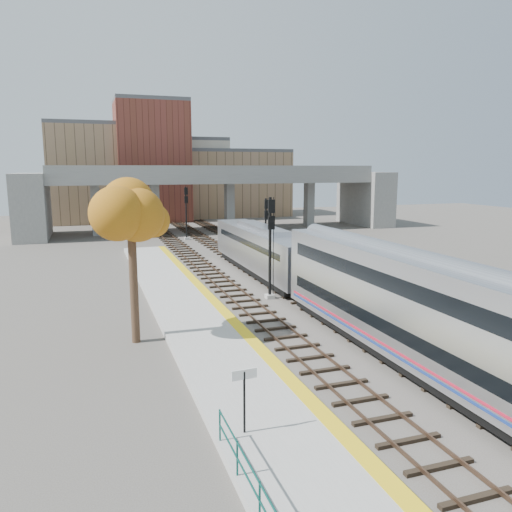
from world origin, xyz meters
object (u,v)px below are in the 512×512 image
object	(u,v)px
tree	(131,219)
signal_mast_far	(186,214)
car_b	(315,237)
signal_mast_mid	(266,233)
locomotive	(262,249)
signal_mast_near	(270,249)
car_c	(316,234)
coach	(433,316)
car_a	(301,244)

from	to	relation	value
tree	signal_mast_far	bearing A→B (deg)	75.02
tree	car_b	size ratio (longest dim) A/B	2.39
signal_mast_mid	signal_mast_far	world-z (taller)	signal_mast_far
car_b	signal_mast_mid	bearing A→B (deg)	-166.50
locomotive	tree	bearing A→B (deg)	-131.13
signal_mast_near	car_b	world-z (taller)	signal_mast_near
car_c	signal_mast_mid	bearing A→B (deg)	-124.48
signal_mast_far	coach	bearing A→B (deg)	-87.38
locomotive	signal_mast_far	world-z (taller)	signal_mast_far
car_a	car_b	size ratio (longest dim) A/B	0.94
locomotive	signal_mast_near	world-z (taller)	signal_mast_near
tree	car_a	size ratio (longest dim) A/B	2.56
coach	signal_mast_far	bearing A→B (deg)	92.62
car_b	car_c	bearing A→B (deg)	27.99
signal_mast_mid	car_a	distance (m)	9.69
car_a	coach	bearing A→B (deg)	-94.27
coach	tree	size ratio (longest dim) A/B	2.80
signal_mast_far	tree	distance (m)	38.57
signal_mast_mid	car_b	xyz separation A→B (m)	(10.72, 11.51, -2.36)
locomotive	signal_mast_near	distance (m)	8.09
signal_mast_mid	signal_mast_near	bearing A→B (deg)	-108.49
car_c	signal_mast_far	bearing A→B (deg)	170.96
coach	signal_mast_far	distance (m)	46.00
locomotive	tree	xyz separation A→B (m)	(-12.03, -13.78, 4.35)
locomotive	coach	distance (m)	22.61
signal_mast_near	car_a	size ratio (longest dim) A/B	2.07
tree	car_b	world-z (taller)	tree
locomotive	coach	size ratio (longest dim) A/B	0.76
signal_mast_far	car_b	distance (m)	16.73
coach	signal_mast_mid	bearing A→B (deg)	85.79
locomotive	car_a	world-z (taller)	locomotive
signal_mast_mid	car_a	world-z (taller)	signal_mast_mid
signal_mast_near	signal_mast_mid	world-z (taller)	signal_mast_near
signal_mast_near	signal_mast_mid	xyz separation A→B (m)	(4.10, 12.26, -0.61)
coach	car_b	size ratio (longest dim) A/B	6.69
locomotive	signal_mast_mid	distance (m)	5.03
car_b	signal_mast_near	bearing A→B (deg)	-155.47
signal_mast_near	car_c	xyz separation A→B (m)	(16.38, 26.63, -2.96)
signal_mast_near	car_a	bearing A→B (deg)	60.32
locomotive	car_b	bearing A→B (deg)	51.63
signal_mast_near	car_a	xyz separation A→B (m)	(10.76, 18.88, -2.99)
signal_mast_mid	car_b	bearing A→B (deg)	47.03
locomotive	car_a	distance (m)	14.24
signal_mast_near	car_a	distance (m)	21.94
signal_mast_near	car_b	xyz separation A→B (m)	(14.82, 23.78, -2.97)
signal_mast_near	tree	world-z (taller)	tree
car_a	car_c	size ratio (longest dim) A/B	0.81
car_b	locomotive	bearing A→B (deg)	-161.89
signal_mast_far	tree	world-z (taller)	tree
signal_mast_near	signal_mast_mid	size ratio (longest dim) A/B	1.14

